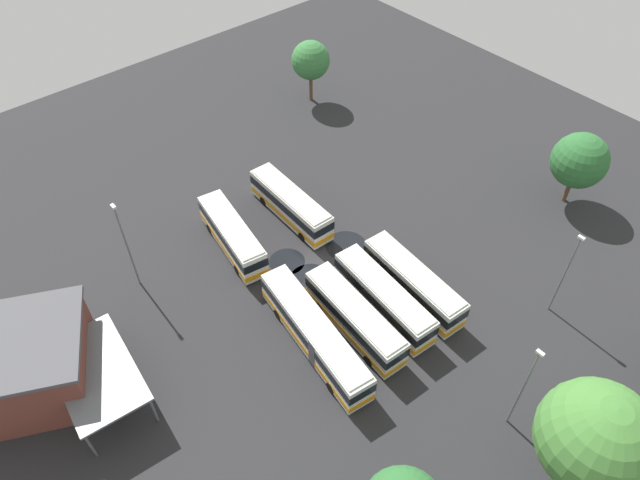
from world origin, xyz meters
TOP-DOWN VIEW (x-y plane):
  - ground_plane at (0.00, 0.00)m, footprint 91.68×91.68m
  - bus_row0_slot0 at (-7.87, -4.32)m, footprint 11.09×3.31m
  - bus_row0_slot1 at (-7.39, -1.12)m, footprint 11.12×3.41m
  - bus_row0_slot2 at (-7.31, 2.23)m, footprint 11.02×3.30m
  - bus_row0_slot3 at (-6.45, 5.86)m, footprint 13.90×4.41m
  - bus_row1_slot1 at (7.17, -2.48)m, footprint 10.93×2.84m
  - bus_row1_slot3 at (7.40, 4.47)m, footprint 10.59×4.12m
  - depot_building at (5.08, 25.12)m, footprint 12.38×13.04m
  - maintenance_shelter at (0.81, 21.13)m, footprint 9.70×6.29m
  - lamp_post_mid_lot at (-16.91, -12.46)m, footprint 0.56×0.28m
  - lamp_post_near_entrance at (9.40, 13.64)m, footprint 0.56×0.28m
  - lamp_post_far_corner at (-21.01, -0.91)m, footprint 0.56×0.28m
  - tree_north_edge at (22.73, -18.19)m, footprint 4.74×4.74m
  - tree_east_edge at (-26.37, -0.46)m, footprint 7.59×7.59m
  - tree_south_edge at (-9.59, -26.07)m, footprint 5.64×5.64m
  - puddle_between_rows at (-0.65, 1.46)m, footprint 4.12×4.12m
  - puddle_centre_drain at (0.46, -4.01)m, footprint 4.11×4.11m
  - puddle_near_shelter at (2.62, 1.68)m, footprint 3.45×3.45m

SIDE VIEW (x-z plane):
  - ground_plane at x=0.00m, z-range 0.00..0.00m
  - puddle_between_rows at x=-0.65m, z-range 0.00..0.01m
  - puddle_centre_drain at x=0.46m, z-range 0.00..0.01m
  - puddle_near_shelter at x=2.62m, z-range 0.00..0.01m
  - bus_row1_slot3 at x=7.40m, z-range 0.10..3.46m
  - bus_row1_slot1 at x=7.17m, z-range 0.10..3.46m
  - bus_row0_slot2 at x=-7.31m, z-range 0.10..3.46m
  - bus_row0_slot0 at x=-7.87m, z-range 0.10..3.46m
  - bus_row0_slot1 at x=-7.39m, z-range 0.10..3.46m
  - bus_row0_slot3 at x=-6.45m, z-range 0.10..3.46m
  - depot_building at x=5.08m, z-range 0.02..6.15m
  - maintenance_shelter at x=0.81m, z-range 1.55..5.01m
  - lamp_post_mid_lot at x=-16.91m, z-range 0.42..9.55m
  - lamp_post_far_corner at x=-21.01m, z-range 0.42..9.83m
  - tree_south_edge at x=-9.59m, z-range 1.21..9.30m
  - lamp_post_near_entrance at x=9.40m, z-range 0.42..10.12m
  - tree_north_edge at x=22.73m, z-range 1.56..9.46m
  - tree_east_edge at x=-26.37m, z-range 1.29..11.46m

